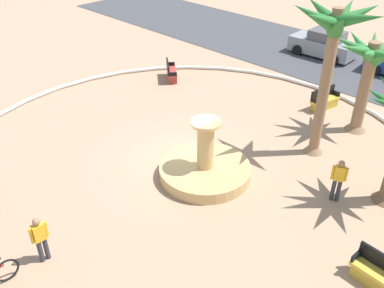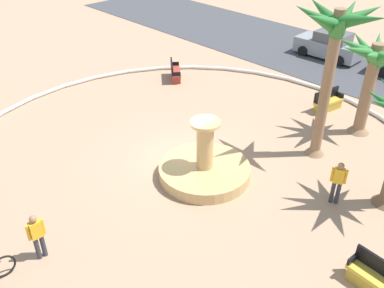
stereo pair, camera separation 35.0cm
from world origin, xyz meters
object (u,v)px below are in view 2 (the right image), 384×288
(parked_car_leftmost, at_px, (329,45))
(person_pedestrian_stroll, at_px, (338,181))
(bench_southeast, at_px, (328,103))
(person_cyclist_photo, at_px, (37,235))
(fountain, at_px, (205,169))
(bench_west, at_px, (376,281))
(bench_north, at_px, (175,73))
(palm_tree_by_curb, at_px, (334,43))
(palm_tree_mid_plaza, at_px, (374,64))

(parked_car_leftmost, bearing_deg, person_pedestrian_stroll, -58.35)
(bench_southeast, height_order, person_cyclist_photo, person_cyclist_photo)
(fountain, xyz_separation_m, person_cyclist_photo, (-0.53, -6.36, 0.56))
(bench_west, distance_m, bench_southeast, 10.80)
(fountain, bearing_deg, parked_car_leftmost, 103.25)
(bench_west, xyz_separation_m, person_pedestrian_stroll, (-2.71, 2.54, 0.58))
(parked_car_leftmost, bearing_deg, bench_southeast, -59.30)
(fountain, xyz_separation_m, bench_west, (6.91, -0.40, 0.02))
(bench_north, height_order, bench_southeast, same)
(bench_southeast, relative_size, person_cyclist_photo, 1.04)
(bench_west, bearing_deg, palm_tree_by_curb, 135.73)
(palm_tree_by_curb, bearing_deg, person_cyclist_photo, -103.51)
(palm_tree_mid_plaza, xyz_separation_m, parked_car_leftmost, (-5.85, 7.20, -2.41))
(palm_tree_mid_plaza, distance_m, bench_north, 10.57)
(bench_north, bearing_deg, person_pedestrian_stroll, -15.24)
(bench_west, xyz_separation_m, parked_car_leftmost, (-10.32, 14.88, 0.43))
(bench_west, bearing_deg, fountain, 176.69)
(bench_west, bearing_deg, bench_north, 158.36)
(palm_tree_by_curb, height_order, parked_car_leftmost, palm_tree_by_curb)
(palm_tree_by_curb, relative_size, bench_north, 3.94)
(bench_north, distance_m, bench_southeast, 8.39)
(fountain, relative_size, parked_car_leftmost, 0.85)
(palm_tree_mid_plaza, bearing_deg, person_pedestrian_stroll, -71.11)
(bench_west, relative_size, person_pedestrian_stroll, 0.98)
(bench_southeast, bearing_deg, person_cyclist_photo, -93.43)
(person_cyclist_photo, relative_size, parked_car_leftmost, 0.39)
(person_cyclist_photo, bearing_deg, palm_tree_by_curb, 76.49)
(palm_tree_mid_plaza, height_order, bench_southeast, palm_tree_mid_plaza)
(parked_car_leftmost, bearing_deg, person_cyclist_photo, -82.14)
(bench_southeast, distance_m, parked_car_leftmost, 7.35)
(bench_southeast, xyz_separation_m, person_cyclist_photo, (-0.87, -14.53, 0.55))
(fountain, relative_size, bench_west, 2.11)
(bench_west, distance_m, person_pedestrian_stroll, 3.76)
(bench_southeast, relative_size, person_pedestrian_stroll, 1.00)
(fountain, bearing_deg, palm_tree_by_curb, 64.89)
(bench_west, distance_m, person_cyclist_photo, 9.55)
(palm_tree_mid_plaza, distance_m, person_cyclist_photo, 14.15)
(palm_tree_mid_plaza, bearing_deg, person_cyclist_photo, -102.30)
(fountain, relative_size, bench_north, 2.22)
(palm_tree_mid_plaza, xyz_separation_m, bench_north, (-10.00, -1.94, -2.85))
(person_pedestrian_stroll, bearing_deg, parked_car_leftmost, 121.65)
(bench_west, height_order, person_cyclist_photo, person_cyclist_photo)
(bench_north, relative_size, parked_car_leftmost, 0.38)
(fountain, xyz_separation_m, bench_north, (-7.56, 5.34, 0.02))
(palm_tree_by_curb, xyz_separation_m, palm_tree_mid_plaza, (0.40, 2.93, -1.47))
(bench_north, xyz_separation_m, bench_southeast, (7.90, 2.83, 0.00))
(palm_tree_by_curb, height_order, person_pedestrian_stroll, palm_tree_by_curb)
(fountain, xyz_separation_m, parked_car_leftmost, (-3.41, 14.48, 0.45))
(bench_north, bearing_deg, fountain, -35.24)
(person_pedestrian_stroll, bearing_deg, bench_north, 164.76)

